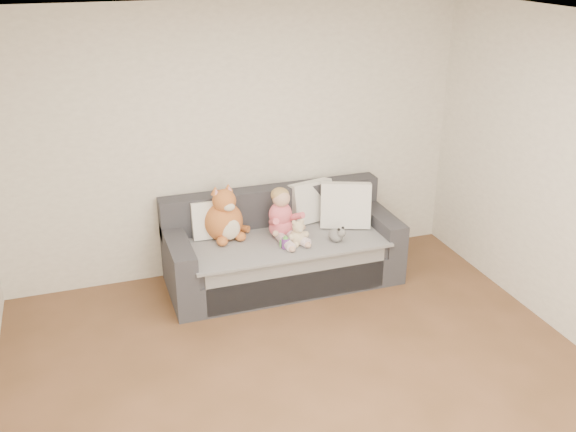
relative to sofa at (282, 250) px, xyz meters
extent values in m
plane|color=brown|center=(-0.31, -2.06, -0.31)|extent=(5.00, 5.00, 0.00)
plane|color=white|center=(-0.31, -2.06, 2.29)|extent=(5.00, 5.00, 0.00)
plane|color=beige|center=(-0.31, 0.44, 0.99)|extent=(4.50, 0.00, 4.50)
cube|color=#2D2C32|center=(0.00, -0.04, -0.16)|extent=(2.20, 0.90, 0.30)
cube|color=#2D2C32|center=(0.00, -0.07, 0.07)|extent=(1.90, 0.80, 0.15)
cube|color=#2D2C32|center=(0.00, 0.31, 0.34)|extent=(2.20, 0.20, 0.40)
cube|color=#2D2C32|center=(-1.00, -0.04, 0.14)|extent=(0.20, 0.90, 0.30)
cube|color=#2D2C32|center=(1.00, -0.04, 0.14)|extent=(0.20, 0.90, 0.30)
cube|color=gray|center=(0.00, -0.09, 0.15)|extent=(1.85, 0.88, 0.02)
cube|color=gray|center=(0.00, -0.48, -0.08)|extent=(1.70, 0.02, 0.41)
cube|color=white|center=(-0.62, 0.19, 0.34)|extent=(0.40, 0.19, 0.37)
cube|color=white|center=(0.40, 0.25, 0.36)|extent=(0.47, 0.29, 0.42)
cube|color=white|center=(0.66, 0.00, 0.38)|extent=(0.53, 0.38, 0.46)
ellipsoid|color=#E96952|center=(-0.01, -0.02, 0.25)|extent=(0.23, 0.19, 0.19)
ellipsoid|color=#E96952|center=(-0.01, -0.01, 0.39)|extent=(0.22, 0.19, 0.24)
ellipsoid|color=#DBAA8C|center=(-0.01, -0.02, 0.55)|extent=(0.17, 0.17, 0.17)
ellipsoid|color=tan|center=(-0.01, 0.00, 0.58)|extent=(0.17, 0.17, 0.14)
cylinder|color=#E96952|center=(-0.11, -0.11, 0.36)|extent=(0.09, 0.23, 0.15)
cylinder|color=#E96952|center=(0.11, -0.06, 0.36)|extent=(0.17, 0.23, 0.15)
ellipsoid|color=#DBAA8C|center=(-0.12, -0.20, 0.29)|extent=(0.06, 0.06, 0.06)
ellipsoid|color=#DBAA8C|center=(0.16, -0.14, 0.29)|extent=(0.06, 0.06, 0.06)
cylinder|color=#E5B2C6|center=(-0.04, -0.23, 0.20)|extent=(0.11, 0.30, 0.10)
cylinder|color=#E5B2C6|center=(0.09, -0.20, 0.20)|extent=(0.18, 0.30, 0.10)
ellipsoid|color=#DBAA8C|center=(-0.03, -0.37, 0.20)|extent=(0.06, 0.09, 0.05)
ellipsoid|color=#DBAA8C|center=(0.14, -0.34, 0.20)|extent=(0.06, 0.09, 0.05)
ellipsoid|color=#BB5B29|center=(-0.53, 0.12, 0.33)|extent=(0.36, 0.31, 0.38)
ellipsoid|color=beige|center=(-0.50, 0.00, 0.30)|extent=(0.19, 0.08, 0.21)
ellipsoid|color=#BB5B29|center=(-0.52, 0.10, 0.55)|extent=(0.22, 0.22, 0.22)
ellipsoid|color=beige|center=(-0.50, 0.00, 0.52)|extent=(0.11, 0.07, 0.08)
cone|color=#BB5B29|center=(-0.60, 0.12, 0.65)|extent=(0.10, 0.10, 0.08)
cone|color=pink|center=(-0.59, 0.10, 0.65)|extent=(0.07, 0.07, 0.05)
cone|color=#BB5B29|center=(-0.47, 0.15, 0.65)|extent=(0.10, 0.10, 0.08)
cone|color=pink|center=(-0.46, 0.14, 0.65)|extent=(0.07, 0.07, 0.05)
ellipsoid|color=#BB5B29|center=(-0.59, -0.04, 0.21)|extent=(0.11, 0.13, 0.08)
ellipsoid|color=#BB5B29|center=(-0.40, 0.01, 0.21)|extent=(0.11, 0.13, 0.08)
cylinder|color=#BB5B29|center=(-0.37, 0.21, 0.20)|extent=(0.22, 0.22, 0.09)
ellipsoid|color=beige|center=(0.08, -0.24, 0.24)|extent=(0.16, 0.14, 0.16)
ellipsoid|color=beige|center=(0.08, -0.25, 0.34)|extent=(0.11, 0.11, 0.11)
ellipsoid|color=beige|center=(0.04, -0.24, 0.39)|extent=(0.04, 0.04, 0.04)
ellipsoid|color=beige|center=(0.12, -0.24, 0.39)|extent=(0.04, 0.04, 0.04)
ellipsoid|color=beige|center=(0.08, -0.29, 0.33)|extent=(0.04, 0.04, 0.04)
ellipsoid|color=beige|center=(0.01, -0.27, 0.26)|extent=(0.06, 0.06, 0.06)
ellipsoid|color=beige|center=(0.15, -0.25, 0.26)|extent=(0.06, 0.06, 0.06)
ellipsoid|color=beige|center=(0.04, -0.29, 0.19)|extent=(0.06, 0.06, 0.06)
ellipsoid|color=beige|center=(0.13, -0.28, 0.19)|extent=(0.06, 0.06, 0.06)
ellipsoid|color=white|center=(0.44, -0.28, 0.22)|extent=(0.13, 0.17, 0.12)
ellipsoid|color=white|center=(0.47, -0.36, 0.27)|extent=(0.08, 0.08, 0.08)
ellipsoid|color=black|center=(0.44, -0.35, 0.31)|extent=(0.03, 0.03, 0.03)
ellipsoid|color=black|center=(0.49, -0.33, 0.31)|extent=(0.03, 0.03, 0.03)
cylinder|color=#743592|center=(-0.05, -0.28, 0.22)|extent=(0.08, 0.08, 0.10)
cone|color=#499B3B|center=(-0.05, -0.28, 0.28)|extent=(0.07, 0.07, 0.04)
cylinder|color=#499B3B|center=(-0.11, -0.28, 0.22)|extent=(0.02, 0.02, 0.07)
cylinder|color=#499B3B|center=(0.00, -0.27, 0.22)|extent=(0.02, 0.02, 0.07)
camera|label=1|loc=(-1.73, -5.27, 2.76)|focal=40.00mm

